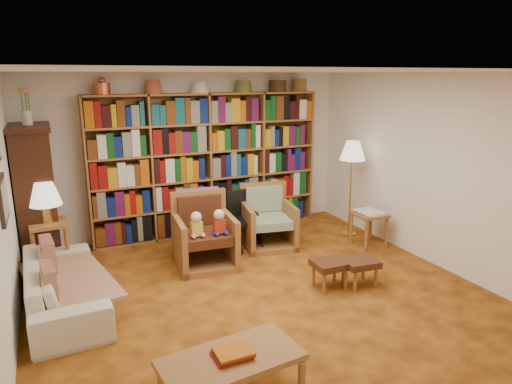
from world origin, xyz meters
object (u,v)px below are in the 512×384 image
sofa (64,285)px  side_table_lamp (50,236)px  side_table_papers (369,219)px  floor_lamp (353,154)px  coffee_table (231,362)px  armchair_leather (202,235)px  footstool_a (330,266)px  armchair_sage (266,222)px  wheelchair (242,221)px  footstool_b (360,264)px

sofa → side_table_lamp: (-0.10, 0.98, 0.25)m
side_table_papers → floor_lamp: bearing=86.6°
coffee_table → side_table_lamp: bearing=111.3°
armchair_leather → footstool_a: armchair_leather is taller
armchair_sage → wheelchair: size_ratio=1.09×
sofa → footstool_a: sofa is taller
coffee_table → sofa: bearing=117.6°
floor_lamp → coffee_table: size_ratio=1.33×
armchair_sage → floor_lamp: (1.38, -0.17, 0.95)m
armchair_sage → wheelchair: bearing=162.6°
sofa → coffee_table: sofa is taller
floor_lamp → coffee_table: 4.27m
side_table_lamp → coffee_table: bearing=-68.7°
armchair_leather → footstool_a: 1.76m
sofa → armchair_leather: size_ratio=1.95×
armchair_leather → floor_lamp: 2.61m
coffee_table → footstool_a: bearing=36.7°
footstool_a → side_table_lamp: bearing=149.5°
floor_lamp → footstool_b: floor_lamp is taller
side_table_papers → coffee_table: (-3.07, -2.26, -0.08)m
side_table_lamp → footstool_a: size_ratio=1.72×
sofa → footstool_b: (3.23, -0.88, 0.00)m
wheelchair → footstool_a: size_ratio=2.01×
side_table_lamp → floor_lamp: floor_lamp is taller
armchair_sage → coffee_table: size_ratio=0.79×
floor_lamp → footstool_b: bearing=-121.8°
side_table_lamp → floor_lamp: size_ratio=0.47×
armchair_sage → side_table_papers: armchair_sage is taller
footstool_b → coffee_table: coffee_table is taller
armchair_sage → footstool_a: size_ratio=2.19×
armchair_leather → wheelchair: (0.73, 0.38, -0.02)m
side_table_papers → footstool_a: 1.60m
armchair_sage → wheelchair: 0.36m
side_table_papers → footstool_b: (-0.94, -1.03, -0.14)m
sofa → armchair_sage: size_ratio=2.10×
sofa → wheelchair: bearing=-71.0°
armchair_sage → side_table_papers: size_ratio=1.67×
wheelchair → coffee_table: 3.36m
armchair_sage → side_table_papers: (1.35, -0.70, 0.08)m
armchair_leather → footstool_a: bearing=-50.0°
footstool_a → sofa: bearing=165.0°
footstool_b → coffee_table: size_ratio=0.39×
sofa → side_table_lamp: size_ratio=2.68×
wheelchair → footstool_a: wheelchair is taller
armchair_sage → coffee_table: armchair_sage is taller
floor_lamp → side_table_papers: size_ratio=2.79×
sofa → armchair_leather: armchair_leather is taller
armchair_leather → armchair_sage: size_ratio=1.08×
armchair_sage → footstool_b: (0.41, -1.73, -0.07)m
wheelchair → armchair_leather: bearing=-152.4°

